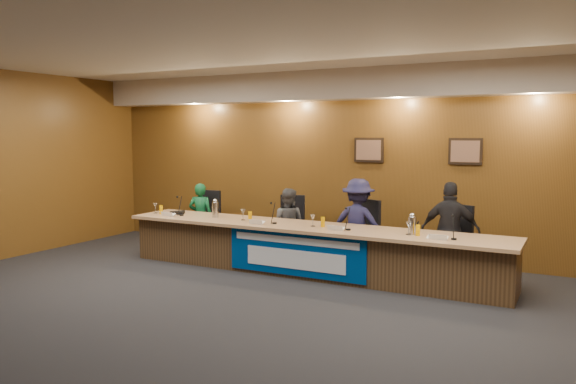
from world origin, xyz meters
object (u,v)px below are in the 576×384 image
panelist_a (201,217)px  dais_body (308,251)px  carafe_right (412,226)px  banner (295,254)px  panelist_b (288,224)px  speakerphone (179,213)px  panelist_c (358,224)px  office_chair_c (360,238)px  office_chair_b (290,231)px  panelist_d (450,231)px  office_chair_d (451,246)px  office_chair_a (204,223)px  carafe_left (215,210)px

panelist_a → dais_body: bearing=148.5°
carafe_right → banner: bearing=-167.5°
panelist_b → speakerphone: (-1.77, -0.65, 0.16)m
panelist_c → office_chair_c: panelist_c is taller
office_chair_b → speakerphone: (-1.77, -0.75, 0.30)m
panelist_d → office_chair_d: panelist_d is taller
panelist_a → panelist_d: size_ratio=0.86×
office_chair_c → speakerphone: size_ratio=1.50×
panelist_d → office_chair_a: panelist_d is taller
office_chair_c → panelist_a: bearing=-154.2°
panelist_d → office_chair_a: size_ratio=2.99×
banner → panelist_a: (-2.49, 1.07, 0.24)m
panelist_c → panelist_d: bearing=178.5°
panelist_b → carafe_right: (2.31, -0.71, 0.26)m
dais_body → speakerphone: speakerphone is taller
office_chair_a → panelist_a: bearing=-88.9°
carafe_left → carafe_right: bearing=-0.5°
office_chair_c → speakerphone: speakerphone is taller
banner → panelist_d: bearing=28.2°
panelist_c → carafe_right: size_ratio=5.90×
dais_body → office_chair_d: dais_body is taller
office_chair_a → carafe_right: (4.11, -0.81, 0.39)m
panelist_c → speakerphone: bearing=10.7°
dais_body → office_chair_d: (1.99, 0.75, 0.13)m
panelist_a → panelist_b: size_ratio=1.01×
panelist_a → panelist_d: 4.48m
office_chair_b → panelist_c: bearing=-21.4°
panelist_b → panelist_c: size_ratio=0.85×
panelist_b → office_chair_c: bearing=175.9°
panelist_d → office_chair_d: (0.00, 0.10, -0.24)m
office_chair_d → dais_body: bearing=-137.1°
office_chair_a → panelist_d: bearing=-0.2°
office_chair_b → carafe_right: 2.48m
banner → office_chair_b: bearing=120.6°
office_chair_d → carafe_left: (-3.67, -0.78, 0.40)m
panelist_b → dais_body: bearing=127.9°
dais_body → panelist_b: 0.99m
panelist_b → panelist_d: (2.68, 0.00, 0.11)m
office_chair_a → office_chair_c: (3.06, 0.00, 0.00)m
panelist_b → panelist_c: (1.26, 0.00, 0.10)m
banner → panelist_d: 2.28m
banner → panelist_b: 1.29m
panelist_a → office_chair_b: 1.81m
panelist_a → carafe_left: 1.09m
panelist_c → carafe_left: 2.35m
dais_body → panelist_a: panelist_a is taller
panelist_c → panelist_d: (1.43, 0.00, 0.00)m
carafe_left → panelist_c: bearing=16.9°
office_chair_a → office_chair_d: same height
panelist_a → office_chair_c: bearing=165.0°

